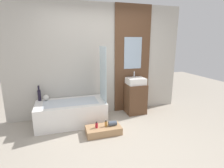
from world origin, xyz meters
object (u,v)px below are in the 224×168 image
(bathtub, at_px, (71,112))
(bottle_soap_secondary, at_px, (106,124))
(sink, at_px, (136,81))
(vase_tall_dark, at_px, (39,95))
(vase_round_light, at_px, (46,98))
(bottle_soap_primary, at_px, (97,125))
(wooden_step_bench, at_px, (103,130))

(bathtub, distance_m, bottle_soap_secondary, 0.89)
(sink, relative_size, vase_tall_dark, 1.26)
(vase_tall_dark, xyz_separation_m, bottle_soap_secondary, (1.25, -0.94, -0.43))
(sink, xyz_separation_m, vase_round_light, (-2.07, 0.12, -0.26))
(bathtub, bearing_deg, vase_tall_dark, 155.59)
(bottle_soap_primary, distance_m, bottle_soap_secondary, 0.19)
(sink, distance_m, bottle_soap_primary, 1.52)
(bathtub, xyz_separation_m, bottle_soap_secondary, (0.61, -0.65, -0.05))
(sink, height_order, vase_tall_dark, sink)
(bathtub, height_order, sink, sink)
(vase_tall_dark, xyz_separation_m, vase_round_light, (0.14, -0.03, -0.07))
(vase_tall_dark, distance_m, bottle_soap_primary, 1.48)
(bottle_soap_secondary, bearing_deg, vase_tall_dark, 143.09)
(bottle_soap_primary, bearing_deg, vase_tall_dark, 138.58)
(vase_tall_dark, bearing_deg, sink, -4.00)
(wooden_step_bench, xyz_separation_m, vase_tall_dark, (-1.20, 0.94, 0.55))
(wooden_step_bench, distance_m, bottle_soap_secondary, 0.14)
(bathtub, bearing_deg, vase_round_light, 152.64)
(bathtub, xyz_separation_m, sink, (1.57, 0.14, 0.57))
(wooden_step_bench, bearing_deg, sink, 37.67)
(sink, height_order, vase_round_light, sink)
(bathtub, relative_size, wooden_step_bench, 2.16)
(sink, distance_m, vase_tall_dark, 2.22)
(wooden_step_bench, distance_m, vase_tall_dark, 1.62)
(wooden_step_bench, relative_size, sink, 1.59)
(vase_round_light, bearing_deg, bathtub, -27.36)
(vase_round_light, height_order, bottle_soap_primary, vase_round_light)
(vase_round_light, relative_size, bottle_soap_primary, 1.07)
(bathtub, height_order, bottle_soap_secondary, bathtub)
(sink, xyz_separation_m, vase_tall_dark, (-2.21, 0.15, -0.19))
(bottle_soap_secondary, bearing_deg, bottle_soap_primary, 180.00)
(vase_tall_dark, xyz_separation_m, bottle_soap_primary, (1.06, -0.94, -0.43))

